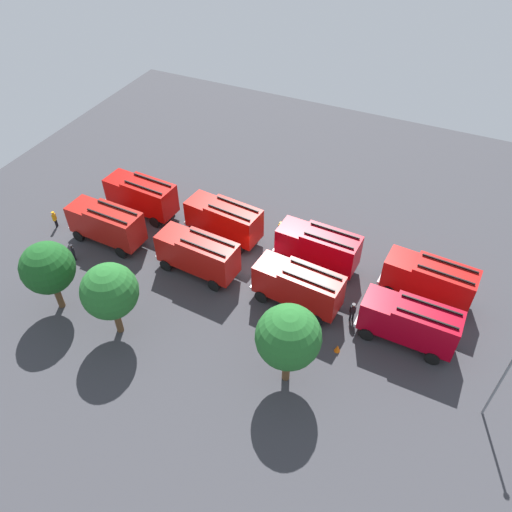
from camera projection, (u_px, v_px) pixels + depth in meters
The scene contains 21 objects.
ground_plane at pixel (256, 268), 43.91m from camera, with size 64.27×64.27×0.00m, color #38383D.
fire_truck_0 at pixel (429, 279), 39.85m from camera, with size 7.36×3.19×3.88m.
fire_truck_1 at pixel (318, 247), 42.72m from camera, with size 7.33×3.08×3.88m.
fire_truck_2 at pixel (224, 219), 45.44m from camera, with size 7.42×3.38×3.88m.
fire_truck_3 at pixel (141, 195), 48.16m from camera, with size 7.35×3.16×3.88m.
fire_truck_4 at pixel (410, 321), 36.69m from camera, with size 7.28×2.95×3.88m.
fire_truck_5 at pixel (298, 285), 39.38m from camera, with size 7.39×3.26×3.88m.
fire_truck_6 at pixel (198, 253), 42.09m from camera, with size 7.36×3.19×3.88m.
fire_truck_7 at pixel (106, 223), 45.02m from camera, with size 7.30×3.01×3.88m.
firefighter_0 at pixel (353, 311), 38.91m from camera, with size 0.48×0.41×1.82m.
firefighter_1 at pixel (55, 218), 47.43m from camera, with size 0.38×0.48×1.70m.
firefighter_2 at pixel (73, 252), 44.04m from camera, with size 0.48×0.43×1.70m.
firefighter_3 at pixel (295, 326), 37.86m from camera, with size 0.29×0.44×1.77m.
firefighter_4 at pixel (281, 229), 46.20m from camera, with size 0.46×0.33×1.78m.
tree_0 at pixel (288, 337), 32.58m from camera, with size 4.40×4.40×6.83m.
tree_1 at pixel (110, 291), 35.89m from camera, with size 4.17×4.17×6.46m.
tree_2 at pixel (48, 268), 37.78m from camera, with size 4.09×4.09×6.33m.
traffic_cone_0 at pixel (205, 250), 45.10m from camera, with size 0.51×0.51×0.73m, color #F2600C.
traffic_cone_1 at pixel (337, 348), 37.17m from camera, with size 0.46×0.46×0.66m, color #F2600C.
traffic_cone_2 at pixel (298, 240), 46.11m from camera, with size 0.47×0.47×0.67m, color #F2600C.
lamppost at pixel (501, 380), 31.07m from camera, with size 0.36×0.36×6.55m.
Camera 1 is at (-13.20, 28.60, 30.60)m, focal length 35.32 mm.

